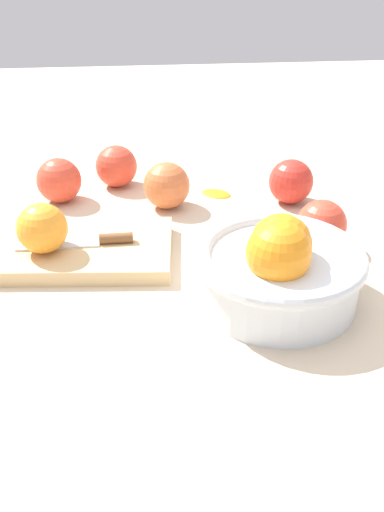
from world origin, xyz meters
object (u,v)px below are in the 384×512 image
Objects in this scene: orange_on_board at (42,228)px; apple_back_left at (321,224)px; apple_front_right_2 at (116,166)px; apple_front_left at (291,182)px; apple_front_center at (167,185)px; cutting_board at (79,249)px; apple_front_right at (59,180)px; knife at (91,241)px; bowl at (278,267)px.

apple_back_left is at bearing -178.54° from orange_on_board.
apple_back_left is 0.97× the size of apple_front_right_2.
apple_front_left is 0.15m from apple_back_left.
apple_front_center is at bearing -36.43° from apple_back_left.
cutting_board is 0.36m from apple_front_left.
apple_back_left reaches higher than cutting_board.
apple_front_right is at bearing -26.94° from apple_back_left.
knife is (-0.06, -0.01, -0.03)m from orange_on_board.
apple_front_right reaches higher than cutting_board.
knife is 2.18× the size of apple_front_right_2.
apple_front_center is (0.20, -0.00, 0.00)m from apple_front_left.
knife is at bearing 162.81° from cutting_board.
cutting_board is 3.36× the size of apple_front_center.
knife is at bearing -169.55° from orange_on_board.
apple_front_left is 0.97× the size of apple_front_center.
orange_on_board reaches higher than apple_front_right_2.
bowl is at bearing 158.23° from orange_on_board.
apple_front_right_2 reaches higher than knife.
bowl is 0.15m from apple_back_left.
bowl is 2.91× the size of apple_back_left.
apple_front_left is at bearing 173.44° from apple_front_right.
apple_front_left is at bearing 179.29° from apple_front_center.
apple_front_left reaches higher than apple_back_left.
bowl is 0.30m from orange_on_board.
apple_front_center is (-0.11, -0.15, 0.01)m from knife.
bowl is 0.81× the size of cutting_board.
apple_front_right reaches higher than apple_back_left.
apple_front_left is at bearing -154.72° from knife.
apple_back_left is 0.25m from apple_front_center.
apple_front_right_2 is at bearing -18.98° from apple_front_left.
bowl is 0.30m from apple_front_center.
apple_front_left is at bearing -156.73° from cutting_board.
apple_front_center reaches higher than apple_front_right_2.
apple_front_left is at bearing 161.02° from apple_front_right_2.
apple_back_left is at bearing 153.06° from apple_front_right.
apple_front_left reaches higher than knife.
apple_front_right is at bearing -89.66° from orange_on_board.
apple_front_right is (0.37, -0.04, 0.00)m from apple_front_left.
knife is at bearing 107.79° from apple_front_right.
bowl is at bearing 72.13° from apple_front_left.
orange_on_board reaches higher than apple_back_left.
bowl reaches higher than apple_front_center.
orange_on_board is at bearing 21.51° from cutting_board.
apple_front_right reaches higher than knife.
apple_front_left is at bearing -107.87° from bowl.
orange_on_board reaches higher than apple_front_left.
apple_front_left is (-0.09, -0.27, -0.01)m from bowl.
bowl is at bearing 151.77° from cutting_board.
apple_back_left is (-0.33, 0.01, 0.02)m from cutting_board.
bowl reaches higher than knife.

